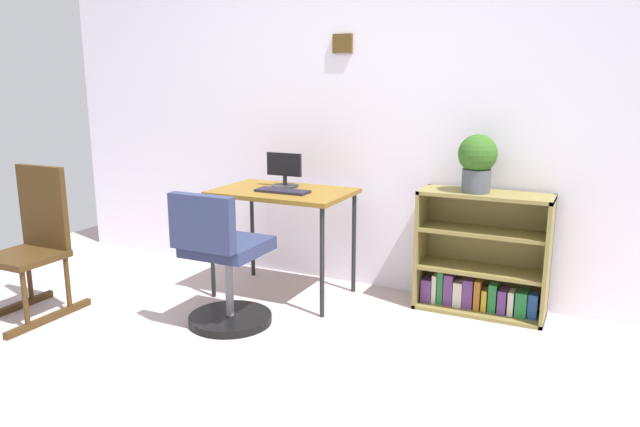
# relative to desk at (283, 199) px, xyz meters

# --- Properties ---
(ground_plane) EXTENTS (6.24, 6.24, 0.00)m
(ground_plane) POSITION_rel_desk_xyz_m (0.37, -1.65, -0.69)
(ground_plane) COLOR #B19E9D
(wall_back) EXTENTS (5.20, 0.12, 2.47)m
(wall_back) POSITION_rel_desk_xyz_m (0.37, 0.50, 0.55)
(wall_back) COLOR silver
(wall_back) RESTS_ON ground_plane
(desk) EXTENTS (0.93, 0.60, 0.75)m
(desk) POSITION_rel_desk_xyz_m (0.00, 0.00, 0.00)
(desk) COLOR brown
(desk) RESTS_ON ground_plane
(monitor) EXTENTS (0.26, 0.19, 0.24)m
(monitor) POSITION_rel_desk_xyz_m (-0.05, 0.11, 0.18)
(monitor) COLOR #262628
(monitor) RESTS_ON desk
(keyboard) EXTENTS (0.37, 0.14, 0.02)m
(keyboard) POSITION_rel_desk_xyz_m (0.04, -0.08, 0.07)
(keyboard) COLOR black
(keyboard) RESTS_ON desk
(office_chair) EXTENTS (0.52, 0.55, 0.86)m
(office_chair) POSITION_rel_desk_xyz_m (-0.06, -0.66, -0.31)
(office_chair) COLOR black
(office_chair) RESTS_ON ground_plane
(rocking_chair) EXTENTS (0.42, 0.64, 0.96)m
(rocking_chair) POSITION_rel_desk_xyz_m (-1.28, -0.99, -0.21)
(rocking_chair) COLOR #3D2911
(rocking_chair) RESTS_ON ground_plane
(bookshelf_low) EXTENTS (0.83, 0.30, 0.80)m
(bookshelf_low) POSITION_rel_desk_xyz_m (1.31, 0.30, -0.34)
(bookshelf_low) COLOR olive
(bookshelf_low) RESTS_ON ground_plane
(potted_plant_on_shelf) EXTENTS (0.24, 0.24, 0.37)m
(potted_plant_on_shelf) POSITION_rel_desk_xyz_m (1.26, 0.25, 0.31)
(potted_plant_on_shelf) COLOR #474C51
(potted_plant_on_shelf) RESTS_ON bookshelf_low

